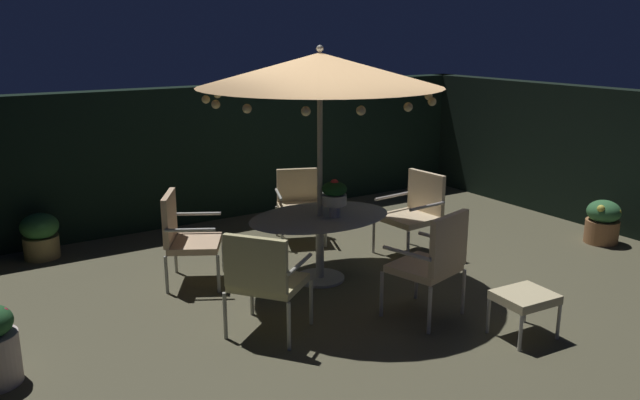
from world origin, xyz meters
The scene contains 14 objects.
ground_plane centered at (0.00, 0.00, -0.01)m, with size 8.55×6.40×0.02m, color brown.
hedge_backdrop_rear centered at (0.00, 3.05, 0.96)m, with size 8.55×0.30×1.92m, color black.
hedge_backdrop_right centered at (4.12, 0.00, 0.96)m, with size 0.30×6.40×1.92m, color black.
patio_dining_table centered at (-0.28, 0.15, 0.60)m, with size 1.62×1.14×0.74m.
patio_umbrella centered at (-0.28, 0.15, 2.28)m, with size 2.55×2.55×2.53m.
centerpiece_planter centered at (-0.18, 0.03, 0.98)m, with size 0.27×0.27×0.41m.
patio_chair_north centered at (0.25, 1.50, 0.53)m, with size 0.76×0.77×0.91m.
patio_chair_northeast centered at (-1.56, 0.86, 0.56)m, with size 0.80×0.82×1.00m.
patio_chair_east centered at (-1.43, -0.74, 0.58)m, with size 0.84×0.85×0.99m.
patio_chair_southeast centered at (0.09, -1.27, 0.61)m, with size 0.74×0.71×1.06m.
patio_chair_south centered at (1.17, 0.27, 0.57)m, with size 0.68×0.68×1.00m.
ottoman_footrest centered at (0.53, -1.98, 0.36)m, with size 0.52×0.46×0.41m.
potted_plant_right_far centered at (-2.76, 2.55, 0.29)m, with size 0.45×0.45×0.55m.
potted_plant_left_near centered at (3.49, -0.73, 0.29)m, with size 0.42×0.42×0.57m.
Camera 1 is at (-3.84, -5.48, 2.68)m, focal length 36.00 mm.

